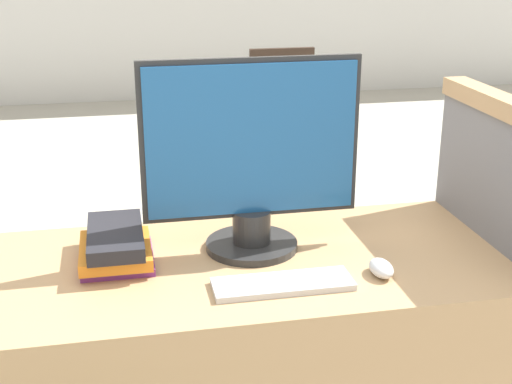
# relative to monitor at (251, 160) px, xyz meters

# --- Properties ---
(desk) EXTENTS (1.35, 0.65, 0.77)m
(desk) POSITION_rel_monitor_xyz_m (-0.02, -0.08, -0.64)
(desk) COLOR tan
(desk) RESTS_ON ground_plane
(carrel_divider) EXTENTS (0.07, 0.65, 1.17)m
(carrel_divider) POSITION_rel_monitor_xyz_m (0.68, -0.08, -0.43)
(carrel_divider) COLOR slate
(carrel_divider) RESTS_ON ground_plane
(monitor) EXTENTS (0.58, 0.25, 0.52)m
(monitor) POSITION_rel_monitor_xyz_m (0.00, 0.00, 0.00)
(monitor) COLOR #282828
(monitor) RESTS_ON desk
(keyboard) EXTENTS (0.34, 0.11, 0.02)m
(keyboard) POSITION_rel_monitor_xyz_m (0.03, -0.24, -0.24)
(keyboard) COLOR silver
(keyboard) RESTS_ON desk
(mouse) EXTENTS (0.06, 0.09, 0.04)m
(mouse) POSITION_rel_monitor_xyz_m (0.29, -0.23, -0.23)
(mouse) COLOR silver
(mouse) RESTS_ON desk
(book_stack) EXTENTS (0.19, 0.28, 0.09)m
(book_stack) POSITION_rel_monitor_xyz_m (-0.36, -0.02, -0.21)
(book_stack) COLOR #7A3384
(book_stack) RESTS_ON desk
(far_chair) EXTENTS (0.44, 0.44, 0.87)m
(far_chair) POSITION_rel_monitor_xyz_m (0.78, 2.78, -0.52)
(far_chair) COLOR #38281E
(far_chair) RESTS_ON ground_plane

